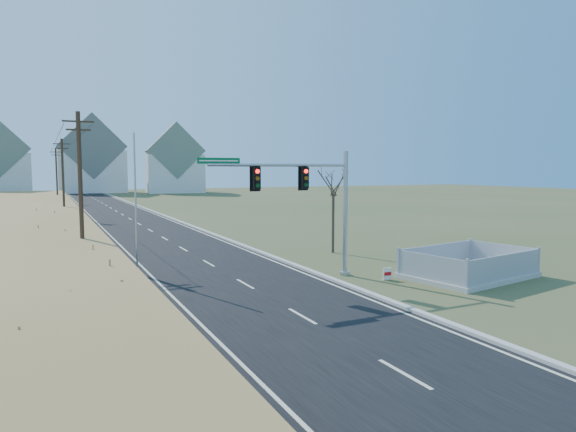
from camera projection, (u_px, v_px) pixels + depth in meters
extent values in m
plane|color=#3D4A24|center=(280.00, 305.00, 20.91)|extent=(260.00, 260.00, 0.00)
cube|color=black|center=(118.00, 212.00, 65.86)|extent=(8.00, 180.00, 0.06)
cube|color=#B2AFA8|center=(151.00, 211.00, 67.63)|extent=(0.30, 180.00, 0.18)
cylinder|color=#422D1E|center=(80.00, 186.00, 31.20)|extent=(0.26, 0.26, 9.00)
cube|color=#422D1E|center=(78.00, 121.00, 30.85)|extent=(1.80, 0.10, 0.10)
cube|color=#422D1E|center=(78.00, 130.00, 30.90)|extent=(1.40, 0.10, 0.10)
cylinder|color=#422D1E|center=(63.00, 178.00, 58.17)|extent=(0.26, 0.26, 9.00)
cube|color=#422D1E|center=(62.00, 144.00, 57.82)|extent=(1.80, 0.10, 0.10)
cube|color=#422D1E|center=(62.00, 148.00, 57.86)|extent=(1.40, 0.10, 0.10)
cylinder|color=#422D1E|center=(57.00, 176.00, 85.14)|extent=(0.26, 0.26, 9.00)
cube|color=#422D1E|center=(56.00, 152.00, 84.79)|extent=(1.80, 0.10, 0.10)
cube|color=#422D1E|center=(56.00, 155.00, 84.83)|extent=(1.40, 0.10, 0.10)
cube|color=white|center=(92.00, 172.00, 122.00)|extent=(15.00, 10.00, 10.00)
cube|color=slate|center=(91.00, 147.00, 121.47)|extent=(15.27, 10.20, 15.27)
cube|color=white|center=(175.00, 174.00, 122.57)|extent=(13.87, 10.31, 9.00)
cube|color=slate|center=(175.00, 151.00, 122.08)|extent=(14.12, 10.51, 13.24)
cylinder|color=#9EA0A5|center=(345.00, 273.00, 26.85)|extent=(0.55, 0.55, 0.18)
cylinder|color=#9EA0A5|center=(345.00, 214.00, 26.57)|extent=(0.24, 0.24, 6.46)
cylinder|color=#9EA0A5|center=(281.00, 165.00, 24.71)|extent=(7.39, 0.25, 0.15)
cube|color=black|center=(305.00, 178.00, 25.34)|extent=(0.34, 0.28, 1.05)
cube|color=black|center=(256.00, 178.00, 24.20)|extent=(0.34, 0.28, 1.05)
cube|color=#055A2C|center=(219.00, 161.00, 23.31)|extent=(2.03, 0.07, 0.28)
cube|color=#B7B5AD|center=(468.00, 275.00, 26.32)|extent=(7.02, 5.40, 0.24)
cube|color=#99999D|center=(505.00, 267.00, 24.62)|extent=(5.96, 1.17, 1.21)
cube|color=#99999D|center=(436.00, 256.00, 27.88)|extent=(5.96, 1.17, 1.21)
cube|color=#99999D|center=(430.00, 267.00, 24.49)|extent=(0.80, 3.98, 1.21)
cube|color=#99999D|center=(502.00, 255.00, 28.01)|extent=(0.80, 3.98, 1.21)
cube|color=white|center=(387.00, 274.00, 25.60)|extent=(0.49, 0.08, 0.61)
cube|color=red|center=(388.00, 274.00, 25.58)|extent=(0.39, 0.05, 0.18)
cylinder|color=#B7B5AD|center=(138.00, 275.00, 26.57)|extent=(0.33, 0.33, 0.15)
cylinder|color=#9EA0A5|center=(136.00, 205.00, 26.25)|extent=(0.09, 0.09, 7.37)
cylinder|color=#4C3F33|center=(333.00, 223.00, 33.93)|extent=(0.18, 0.18, 3.94)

